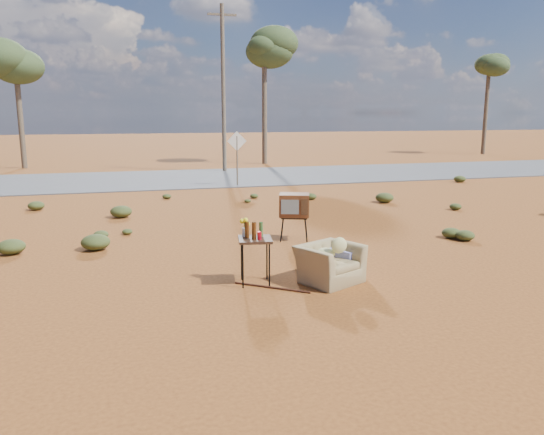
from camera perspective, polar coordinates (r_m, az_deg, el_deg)
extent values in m
plane|color=#93501D|center=(9.67, 2.20, -6.25)|extent=(140.00, 140.00, 0.00)
cube|color=#565659|center=(24.12, -8.71, 4.21)|extent=(140.00, 7.00, 0.04)
imported|color=#917A4F|center=(9.24, 6.22, -4.30)|extent=(1.19, 1.03, 0.88)
ellipsoid|color=#CCCA7C|center=(9.21, 5.82, -3.86)|extent=(0.32, 0.32, 0.19)
ellipsoid|color=#CCCA7C|center=(9.10, 7.23, -2.99)|extent=(0.28, 0.14, 0.28)
cube|color=#212598|center=(9.68, 7.67, -4.73)|extent=(0.66, 0.77, 0.51)
cube|color=black|center=(12.21, 2.40, 0.07)|extent=(0.71, 0.63, 0.03)
cylinder|color=black|center=(12.07, 1.06, -1.37)|extent=(0.04, 0.04, 0.54)
cylinder|color=black|center=(12.06, 3.67, -1.40)|extent=(0.04, 0.04, 0.54)
cylinder|color=black|center=(12.48, 1.14, -0.95)|extent=(0.04, 0.04, 0.54)
cylinder|color=black|center=(12.48, 3.67, -0.98)|extent=(0.04, 0.04, 0.54)
cube|color=brown|center=(12.16, 2.41, 1.35)|extent=(0.81, 0.71, 0.52)
cube|color=slate|center=(11.90, 1.94, 1.13)|extent=(0.39, 0.15, 0.33)
cube|color=#472D19|center=(11.89, 3.51, 1.12)|extent=(0.15, 0.07, 0.37)
cube|color=#3B2315|center=(9.02, -1.84, -2.38)|extent=(0.64, 0.64, 0.04)
cylinder|color=black|center=(8.89, -3.16, -5.19)|extent=(0.03, 0.03, 0.78)
cylinder|color=black|center=(8.92, -0.28, -5.11)|extent=(0.03, 0.03, 0.78)
cylinder|color=black|center=(9.32, -3.29, -4.42)|extent=(0.03, 0.03, 0.78)
cylinder|color=black|center=(9.35, -0.55, -4.35)|extent=(0.03, 0.03, 0.78)
cylinder|color=#45210B|center=(9.03, -2.72, -1.28)|extent=(0.08, 0.08, 0.29)
cylinder|color=#45210B|center=(8.89, -1.95, -1.40)|extent=(0.07, 0.07, 0.31)
cylinder|color=#2E5725|center=(9.10, -1.19, -1.24)|extent=(0.07, 0.07, 0.27)
cylinder|color=red|center=(8.89, -1.36, -1.94)|extent=(0.07, 0.07, 0.15)
cylinder|color=silver|center=(9.15, -2.96, -1.54)|extent=(0.09, 0.09, 0.16)
ellipsoid|color=yellow|center=(9.11, -2.97, -0.51)|extent=(0.18, 0.18, 0.13)
cylinder|color=#481E13|center=(8.96, -0.01, -7.54)|extent=(1.10, 0.86, 0.04)
cylinder|color=brown|center=(21.31, -3.77, 6.06)|extent=(0.06, 0.06, 2.00)
cube|color=silver|center=(21.25, -3.80, 8.21)|extent=(0.78, 0.04, 0.78)
cylinder|color=brown|center=(31.21, -25.50, 10.31)|extent=(0.28, 0.28, 6.00)
ellipsoid|color=#42552C|center=(31.32, -25.90, 14.87)|extent=(3.20, 3.20, 2.20)
cylinder|color=brown|center=(30.80, -0.82, 12.31)|extent=(0.28, 0.28, 7.00)
ellipsoid|color=#42552C|center=(31.00, -0.83, 17.86)|extent=(3.20, 3.20, 2.20)
cylinder|color=brown|center=(41.12, 22.04, 10.88)|extent=(0.28, 0.28, 6.50)
ellipsoid|color=#42552C|center=(41.23, 22.32, 14.69)|extent=(3.20, 3.20, 2.20)
cylinder|color=brown|center=(26.74, -5.26, 13.50)|extent=(0.20, 0.20, 8.00)
cube|color=brown|center=(27.11, -5.40, 20.91)|extent=(1.40, 0.10, 0.10)
ellipsoid|color=#414C21|center=(12.33, -26.24, -2.84)|extent=(0.56, 0.56, 0.31)
ellipsoid|color=#414C21|center=(13.16, 18.73, -1.58)|extent=(0.44, 0.44, 0.24)
ellipsoid|color=#414C21|center=(15.52, -15.93, 0.62)|extent=(0.60, 0.60, 0.33)
ellipsoid|color=#414C21|center=(17.04, 19.14, 1.12)|extent=(0.36, 0.36, 0.20)
ellipsoid|color=#414C21|center=(18.05, 4.18, 2.27)|extent=(0.40, 0.40, 0.22)
ellipsoid|color=#414C21|center=(18.54, -11.26, 2.24)|extent=(0.30, 0.30, 0.17)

